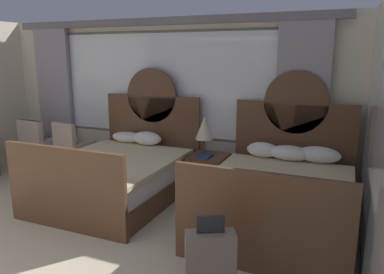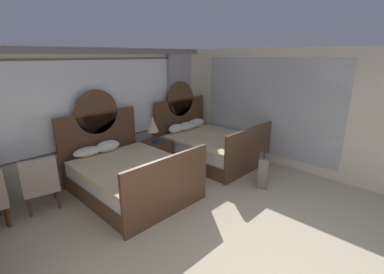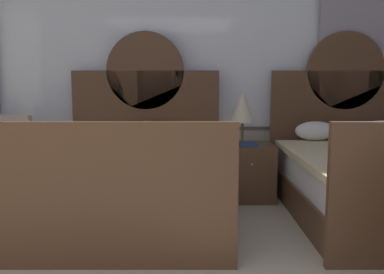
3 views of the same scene
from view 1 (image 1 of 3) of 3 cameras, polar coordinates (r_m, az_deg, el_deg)
The scene contains 11 objects.
wall_back_window at distance 6.35m, azimuth -4.42°, elevation 6.47°, with size 6.32×0.22×2.70m.
wall_right_mirror at distance 3.24m, azimuth 27.34°, elevation -2.21°, with size 0.08×4.98×2.70m.
bed_near_window at distance 5.61m, azimuth -11.18°, elevation -5.50°, with size 1.73×2.24×1.88m.
bed_near_mirror at distance 4.78m, azimuth 13.33°, elevation -8.80°, with size 1.73×2.24×1.88m.
nightstand_between_beds at distance 5.66m, azimuth 2.58°, elevation -5.84°, with size 0.54×0.57×0.62m.
table_lamp_on_nightstand at distance 5.50m, azimuth 1.92°, elevation 1.35°, with size 0.27×0.27×0.59m.
book_on_nightstand at distance 5.48m, azimuth 1.99°, elevation -2.93°, with size 0.18×0.26×0.03m.
armchair_by_window_left at distance 6.82m, azimuth -18.02°, elevation -1.51°, with size 0.63×0.63×0.96m.
armchair_by_window_centre at distance 7.32m, azimuth -22.43°, elevation -0.91°, with size 0.62×0.62×0.96m.
armchair_by_window_right at distance 7.35m, azimuth -22.71°, elevation -0.87°, with size 0.55×0.55×0.96m.
suitcase_on_floor at distance 3.40m, azimuth 2.81°, elevation -19.11°, with size 0.47×0.36×0.77m.
Camera 1 is at (2.91, -1.22, 2.10)m, focal length 34.62 mm.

